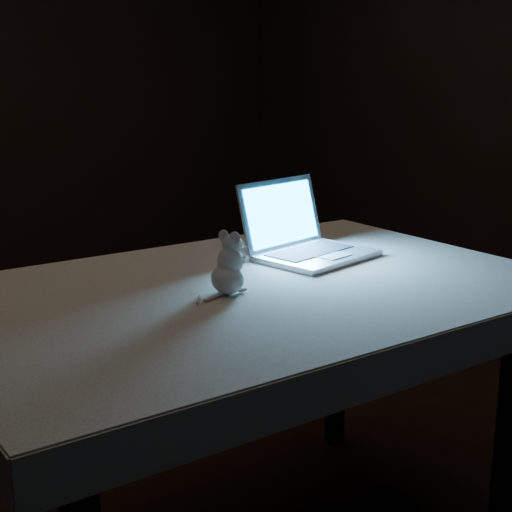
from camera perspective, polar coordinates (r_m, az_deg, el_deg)
floor at (r=2.69m, az=-5.68°, el=-15.66°), size 5.00×5.00×0.00m
table at (r=2.06m, az=-0.38°, el=-13.01°), size 1.50×1.00×0.78m
tablecloth at (r=1.94m, az=-1.97°, el=-3.58°), size 1.60×1.09×0.10m
laptop at (r=2.17m, az=4.78°, el=2.70°), size 0.37×0.34×0.23m
plush_mouse at (r=1.82m, az=-2.23°, el=-0.57°), size 0.14×0.14×0.16m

